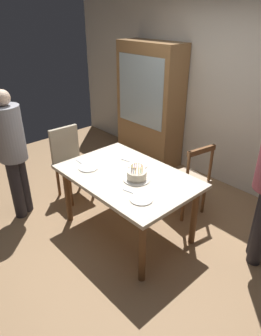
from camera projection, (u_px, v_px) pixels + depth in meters
name	position (u px, v px, depth m)	size (l,w,h in m)	color
ground	(128.00, 230.00, 3.56)	(6.40, 6.40, 0.00)	#93704C
back_wall	(229.00, 94.00, 4.06)	(6.40, 0.10, 2.60)	silver
dining_table	(127.00, 182.00, 3.26)	(1.47, 0.98, 0.75)	beige
birthday_cake	(137.00, 176.00, 3.09)	(0.28, 0.28, 0.17)	silver
plate_near_celebrant	(88.00, 168.00, 3.34)	(0.22, 0.22, 0.01)	white
plate_far_side	(137.00, 165.00, 3.39)	(0.22, 0.22, 0.01)	white
plate_near_guest	(141.00, 199.00, 2.79)	(0.22, 0.22, 0.01)	white
fork_near_celebrant	(81.00, 163.00, 3.45)	(0.18, 0.02, 0.01)	silver
fork_far_side	(128.00, 161.00, 3.49)	(0.18, 0.02, 0.01)	silver
fork_near_guest	(130.00, 192.00, 2.90)	(0.18, 0.02, 0.01)	silver
chair_spindle_back	(188.00, 180.00, 3.69)	(0.51, 0.51, 0.95)	tan
chair_upholstered	(70.00, 159.00, 4.03)	(0.46, 0.46, 0.95)	tan
person_celebrant	(12.00, 149.00, 3.45)	(0.32, 0.32, 1.57)	#262328
china_cabinet	(150.00, 105.00, 4.82)	(1.10, 0.45, 1.90)	#9E7042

